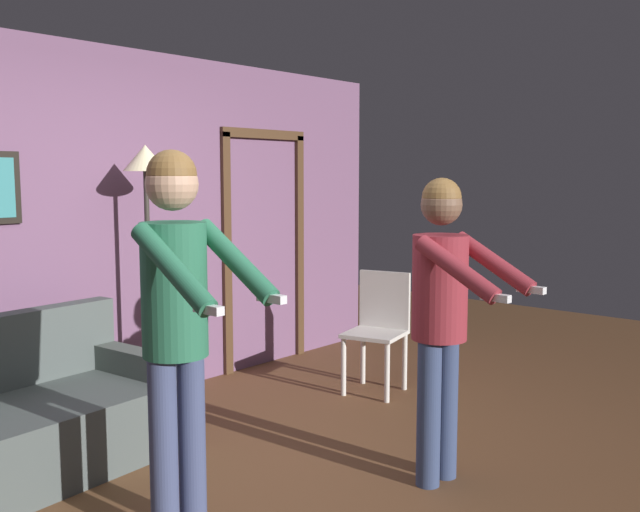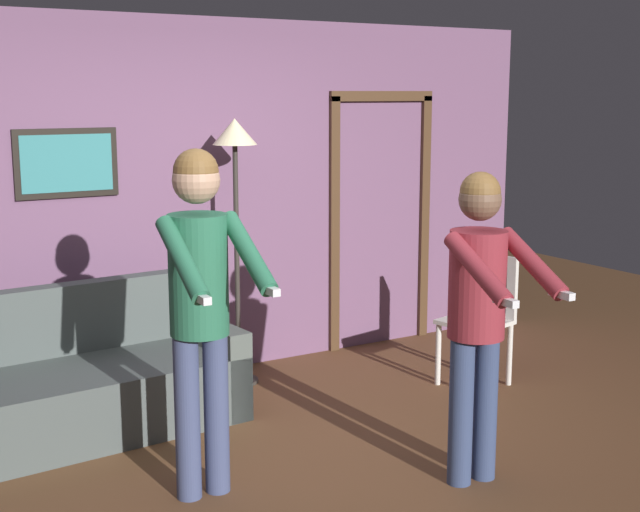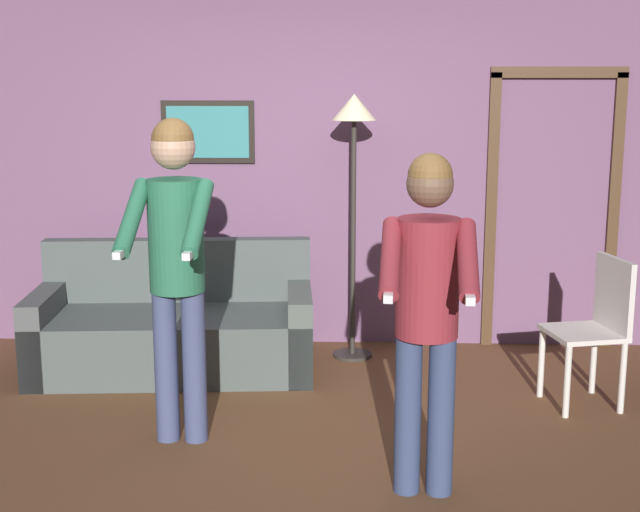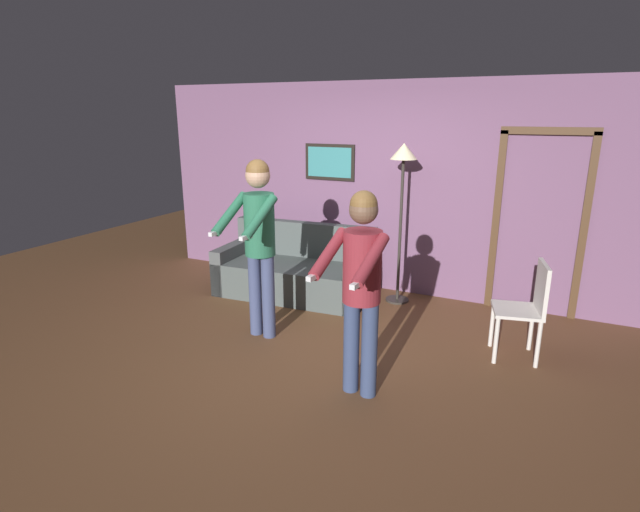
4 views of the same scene
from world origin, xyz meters
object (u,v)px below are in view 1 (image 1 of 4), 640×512
at_px(person_standing_right, 442,302).
at_px(person_standing_left, 177,305).
at_px(dining_chair_distant, 379,324).
at_px(couch, 1,433).
at_px(torchiere_lamp, 146,195).

bearing_deg(person_standing_right, person_standing_left, 155.44).
bearing_deg(dining_chair_distant, couch, 168.31).
bearing_deg(person_standing_right, couch, 130.89).
bearing_deg(couch, torchiere_lamp, 15.15).
bearing_deg(torchiere_lamp, person_standing_left, -121.61).
height_order(couch, torchiere_lamp, torchiere_lamp).
bearing_deg(dining_chair_distant, person_standing_right, -132.55).
height_order(torchiere_lamp, dining_chair_distant, torchiere_lamp).
bearing_deg(person_standing_left, couch, 102.60).
distance_m(couch, person_standing_left, 1.51).
height_order(couch, dining_chair_distant, dining_chair_distant).
bearing_deg(person_standing_right, dining_chair_distant, 47.45).
distance_m(couch, dining_chair_distant, 2.81).
height_order(torchiere_lamp, person_standing_right, torchiere_lamp).
height_order(couch, person_standing_right, person_standing_right).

